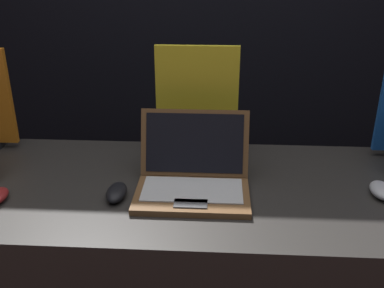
% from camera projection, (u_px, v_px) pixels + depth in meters
% --- Properties ---
extents(laptop_middle, '(0.36, 0.30, 0.23)m').
position_uv_depth(laptop_middle, '(194.00, 174.00, 1.43)').
color(laptop_middle, brown).
rests_on(laptop_middle, display_counter).
extents(mouse_middle, '(0.06, 0.12, 0.04)m').
position_uv_depth(mouse_middle, '(117.00, 192.00, 1.40)').
color(mouse_middle, black).
rests_on(mouse_middle, display_counter).
extents(promo_stand_middle, '(0.29, 0.07, 0.42)m').
position_uv_depth(promo_stand_middle, '(198.00, 107.00, 1.60)').
color(promo_stand_middle, black).
rests_on(promo_stand_middle, display_counter).
extents(mouse_back, '(0.07, 0.11, 0.04)m').
position_uv_depth(mouse_back, '(382.00, 190.00, 1.41)').
color(mouse_back, '#B2B2B7').
rests_on(mouse_back, display_counter).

